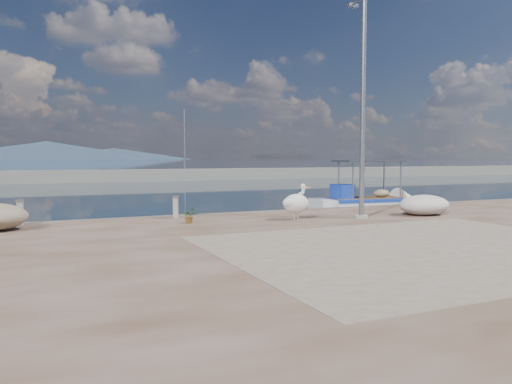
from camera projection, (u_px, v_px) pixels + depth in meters
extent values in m
plane|color=#162635|center=(315.00, 250.00, 13.18)|extent=(1400.00, 1400.00, 0.00)
cube|color=gray|center=(426.00, 247.00, 10.82)|extent=(9.00, 7.00, 0.01)
cube|color=gray|center=(107.00, 176.00, 49.53)|extent=(120.00, 2.20, 1.20)
cylinder|color=gray|center=(184.00, 143.00, 52.57)|extent=(0.16, 0.16, 7.00)
cone|color=#28384C|center=(46.00, 150.00, 607.87)|extent=(280.00, 280.00, 22.00)
cone|color=#28384C|center=(114.00, 154.00, 640.88)|extent=(200.00, 200.00, 14.00)
cube|color=white|center=(369.00, 208.00, 23.49)|extent=(5.79, 2.47, 0.92)
cube|color=#1938A5|center=(369.00, 199.00, 23.46)|extent=(4.23, 2.35, 0.14)
cube|color=#973712|center=(369.00, 209.00, 23.49)|extent=(4.23, 2.33, 0.12)
cube|color=#1938A5|center=(342.00, 192.00, 23.01)|extent=(0.97, 0.97, 0.68)
cube|color=#22262C|center=(369.00, 161.00, 23.33)|extent=(3.27, 2.09, 0.08)
cylinder|color=tan|center=(294.00, 215.00, 15.55)|extent=(0.04, 0.04, 0.28)
cylinder|color=tan|center=(298.00, 215.00, 15.64)|extent=(0.04, 0.04, 0.28)
ellipsoid|color=silver|center=(296.00, 204.00, 15.57)|extent=(0.95, 0.72, 0.61)
cylinder|color=silver|center=(302.00, 194.00, 15.71)|extent=(0.22, 0.16, 0.52)
sphere|color=silver|center=(303.00, 186.00, 15.72)|extent=(0.17, 0.17, 0.17)
cone|color=tan|center=(308.00, 187.00, 15.85)|extent=(0.42, 0.19, 0.13)
cylinder|color=gray|center=(363.00, 108.00, 15.76)|extent=(0.16, 0.16, 7.00)
cylinder|color=gray|center=(361.00, 217.00, 16.00)|extent=(0.44, 0.44, 0.10)
cube|color=gray|center=(352.00, 6.00, 16.12)|extent=(0.35, 0.18, 0.12)
cylinder|color=gray|center=(176.00, 207.00, 16.06)|extent=(0.18, 0.18, 0.70)
cylinder|color=gray|center=(175.00, 196.00, 16.03)|extent=(0.24, 0.24, 0.06)
cylinder|color=gray|center=(20.00, 213.00, 14.39)|extent=(0.18, 0.18, 0.72)
cylinder|color=gray|center=(20.00, 200.00, 14.37)|extent=(0.25, 0.25, 0.06)
imported|color=#33722D|center=(189.00, 216.00, 14.77)|extent=(0.49, 0.46, 0.43)
ellipsoid|color=silver|center=(424.00, 205.00, 16.86)|extent=(1.82, 1.37, 0.68)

